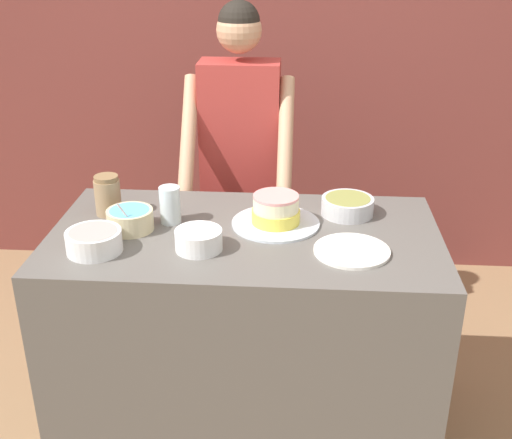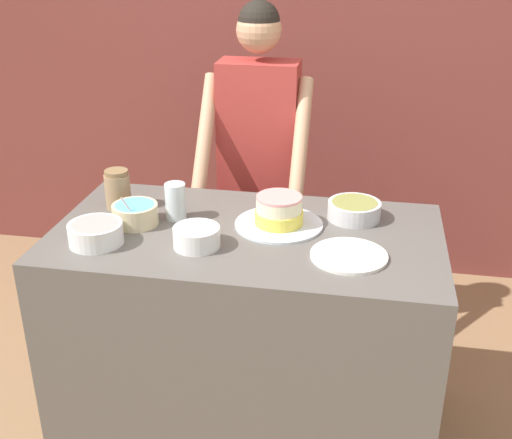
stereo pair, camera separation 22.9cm
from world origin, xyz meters
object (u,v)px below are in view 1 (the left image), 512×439
frosting_bowl_white (199,239)px  person_baker (240,145)px  drinking_glass (170,205)px  cake (276,213)px  stoneware_jar (108,195)px  frosting_bowl_pink (94,240)px  ceramic_plate (352,251)px  frosting_bowl_blue (130,219)px  frosting_bowl_olive (347,205)px

frosting_bowl_white → person_baker: bearing=85.9°
frosting_bowl_white → drinking_glass: 0.26m
cake → stoneware_jar: 0.66m
drinking_glass → stoneware_jar: (-0.26, 0.06, 0.01)m
frosting_bowl_white → frosting_bowl_pink: size_ratio=0.86×
frosting_bowl_white → ceramic_plate: bearing=1.5°
frosting_bowl_white → stoneware_jar: size_ratio=1.05×
frosting_bowl_blue → frosting_bowl_olive: bearing=13.8°
person_baker → frosting_bowl_olive: 0.72m
cake → drinking_glass: 0.40m
cake → frosting_bowl_blue: bearing=-171.2°
frosting_bowl_pink → frosting_bowl_olive: bearing=23.1°
frosting_bowl_olive → cake: bearing=-157.1°
ceramic_plate → person_baker: bearing=118.5°
frosting_bowl_pink → frosting_bowl_blue: bearing=65.7°
stoneware_jar → cake: bearing=-4.8°
frosting_bowl_pink → person_baker: bearing=65.3°
cake → frosting_bowl_white: cake is taller
frosting_bowl_blue → frosting_bowl_pink: bearing=-114.3°
frosting_bowl_blue → ceramic_plate: frosting_bowl_blue is taller
frosting_bowl_blue → frosting_bowl_pink: size_ratio=0.89×
ceramic_plate → stoneware_jar: (-0.93, 0.26, 0.07)m
person_baker → frosting_bowl_olive: person_baker is taller
frosting_bowl_white → frosting_bowl_pink: frosting_bowl_pink is taller
drinking_glass → stoneware_jar: size_ratio=0.90×
cake → stoneware_jar: stoneware_jar is taller
drinking_glass → frosting_bowl_white: bearing=-57.1°
frosting_bowl_white → stoneware_jar: bearing=144.9°
frosting_bowl_olive → drinking_glass: bearing=-169.7°
drinking_glass → ceramic_plate: (0.67, -0.20, -0.07)m
person_baker → frosting_bowl_pink: size_ratio=8.61×
ceramic_plate → frosting_bowl_olive: bearing=89.6°
stoneware_jar → ceramic_plate: bearing=-15.9°
cake → frosting_bowl_blue: frosting_bowl_blue is taller
drinking_glass → frosting_bowl_pink: bearing=-130.2°
frosting_bowl_blue → drinking_glass: bearing=29.4°
cake → frosting_bowl_blue: 0.54m
person_baker → stoneware_jar: size_ratio=10.53×
person_baker → stoneware_jar: bearing=-127.6°
stoneware_jar → frosting_bowl_olive: bearing=3.7°
cake → frosting_bowl_olive: size_ratio=1.64×
frosting_bowl_white → frosting_bowl_pink: bearing=-173.7°
frosting_bowl_pink → stoneware_jar: (-0.04, 0.32, 0.04)m
person_baker → drinking_glass: bearing=-107.2°
person_baker → ceramic_plate: bearing=-61.5°
stoneware_jar → frosting_bowl_pink: bearing=-83.0°
frosting_bowl_olive → frosting_bowl_white: bearing=-147.5°
frosting_bowl_pink → drinking_glass: 0.34m
person_baker → cake: bearing=-73.3°
frosting_bowl_white → cake: bearing=40.9°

